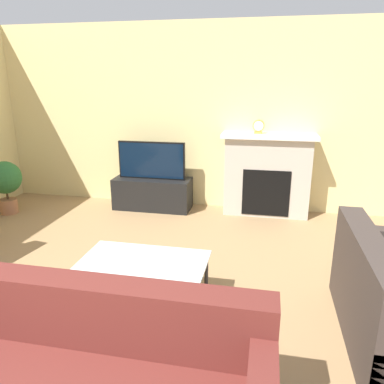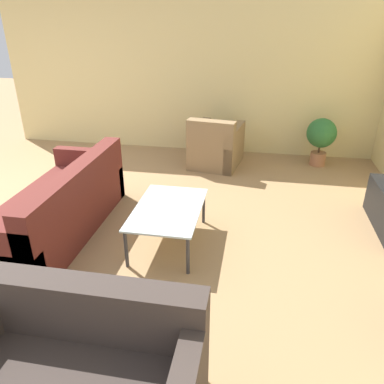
{
  "view_description": "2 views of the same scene",
  "coord_description": "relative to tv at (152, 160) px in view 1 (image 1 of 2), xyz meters",
  "views": [
    {
      "loc": [
        1.14,
        -0.48,
        1.91
      ],
      "look_at": [
        0.46,
        2.86,
        0.87
      ],
      "focal_mm": 35.0,
      "sensor_mm": 36.0,
      "label": 1
    },
    {
      "loc": [
        3.53,
        3.08,
        2.27
      ],
      "look_at": [
        0.4,
        2.51,
        0.75
      ],
      "focal_mm": 35.0,
      "sensor_mm": 36.0,
      "label": 2
    }
  ],
  "objects": [
    {
      "name": "wall_back",
      "position": [
        0.53,
        0.34,
        0.6
      ],
      "size": [
        8.98,
        0.06,
        2.7
      ],
      "color": "beige",
      "rests_on": "ground_plane"
    },
    {
      "name": "fireplace",
      "position": [
        1.69,
        0.11,
        -0.14
      ],
      "size": [
        1.31,
        0.46,
        1.17
      ],
      "color": "#BCB2A3",
      "rests_on": "ground_plane"
    },
    {
      "name": "mantel_clock",
      "position": [
        1.53,
        0.11,
        0.53
      ],
      "size": [
        0.16,
        0.07,
        0.19
      ],
      "color": "#B79338",
      "rests_on": "fireplace"
    },
    {
      "name": "coffee_table",
      "position": [
        0.69,
        -2.52,
        -0.36
      ],
      "size": [
        1.08,
        0.69,
        0.43
      ],
      "color": "#333338",
      "rests_on": "ground_plane"
    },
    {
      "name": "tv",
      "position": [
        0.0,
        0.0,
        0.0
      ],
      "size": [
        1.01,
        0.06,
        0.56
      ],
      "color": "black",
      "rests_on": "tv_stand"
    },
    {
      "name": "tv_stand",
      "position": [
        0.0,
        0.0,
        -0.51
      ],
      "size": [
        1.16,
        0.46,
        0.47
      ],
      "color": "black",
      "rests_on": "ground_plane"
    },
    {
      "name": "potted_plant",
      "position": [
        -2.02,
        -0.64,
        -0.25
      ],
      "size": [
        0.47,
        0.47,
        0.78
      ],
      "color": "#AD704C",
      "rests_on": "ground_plane"
    }
  ]
}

